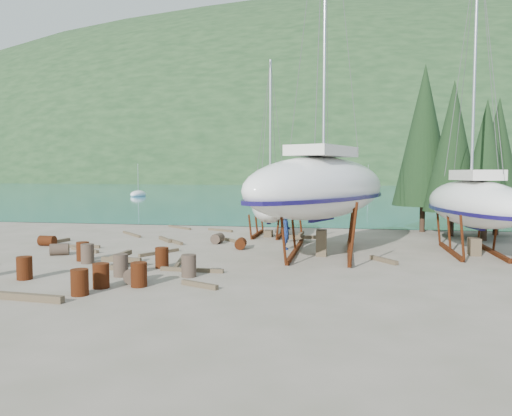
% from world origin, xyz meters
% --- Properties ---
extents(ground, '(600.00, 600.00, 0.00)m').
position_xyz_m(ground, '(0.00, 0.00, 0.00)').
color(ground, '#6C6855').
rests_on(ground, ground).
extents(bay_water, '(700.00, 700.00, 0.00)m').
position_xyz_m(bay_water, '(0.00, 315.00, 0.01)').
color(bay_water, '#1A6885').
rests_on(bay_water, ground).
extents(far_hill, '(800.00, 360.00, 110.00)m').
position_xyz_m(far_hill, '(0.00, 320.00, 0.00)').
color(far_hill, '#193219').
rests_on(far_hill, ground).
extents(far_house_left, '(6.60, 5.60, 5.60)m').
position_xyz_m(far_house_left, '(-60.00, 190.00, 2.92)').
color(far_house_left, beige).
rests_on(far_house_left, ground).
extents(far_house_center, '(6.60, 5.60, 5.60)m').
position_xyz_m(far_house_center, '(-20.00, 190.00, 2.92)').
color(far_house_center, beige).
rests_on(far_house_center, ground).
extents(far_house_right, '(6.60, 5.60, 5.60)m').
position_xyz_m(far_house_right, '(30.00, 190.00, 2.92)').
color(far_house_right, beige).
rests_on(far_house_right, ground).
extents(cypress_near_right, '(3.60, 3.60, 10.00)m').
position_xyz_m(cypress_near_right, '(12.50, 12.00, 5.79)').
color(cypress_near_right, black).
rests_on(cypress_near_right, ground).
extents(cypress_mid_right, '(3.06, 3.06, 8.50)m').
position_xyz_m(cypress_mid_right, '(14.00, 10.00, 4.92)').
color(cypress_mid_right, black).
rests_on(cypress_mid_right, ground).
extents(cypress_back_left, '(4.14, 4.14, 11.50)m').
position_xyz_m(cypress_back_left, '(11.00, 14.00, 6.66)').
color(cypress_back_left, black).
rests_on(cypress_back_left, ground).
extents(cypress_far_right, '(3.24, 3.24, 9.00)m').
position_xyz_m(cypress_far_right, '(15.50, 13.00, 5.21)').
color(cypress_far_right, black).
rests_on(cypress_far_right, ground).
extents(moored_boat_left, '(2.00, 5.00, 6.05)m').
position_xyz_m(moored_boat_left, '(-30.00, 60.00, 0.39)').
color(moored_boat_left, white).
rests_on(moored_boat_left, ground).
extents(moored_boat_mid, '(2.00, 5.00, 6.05)m').
position_xyz_m(moored_boat_mid, '(10.00, 80.00, 0.39)').
color(moored_boat_mid, white).
rests_on(moored_boat_mid, ground).
extents(moored_boat_far, '(2.00, 5.00, 6.05)m').
position_xyz_m(moored_boat_far, '(-8.00, 110.00, 0.39)').
color(moored_boat_far, white).
rests_on(moored_boat_far, ground).
extents(large_sailboat_near, '(8.75, 13.77, 20.94)m').
position_xyz_m(large_sailboat_near, '(4.62, 3.32, 3.37)').
color(large_sailboat_near, white).
rests_on(large_sailboat_near, ground).
extents(large_sailboat_far, '(4.51, 10.33, 15.80)m').
position_xyz_m(large_sailboat_far, '(12.09, 4.64, 2.58)').
color(large_sailboat_far, white).
rests_on(large_sailboat_far, ground).
extents(small_sailboat_shore, '(3.60, 7.38, 11.32)m').
position_xyz_m(small_sailboat_shore, '(0.91, 9.83, 1.87)').
color(small_sailboat_shore, white).
rests_on(small_sailboat_shore, ground).
extents(worker, '(0.58, 0.78, 1.94)m').
position_xyz_m(worker, '(2.67, 4.38, 0.97)').
color(worker, navy).
rests_on(worker, ground).
extents(drum_1, '(0.58, 0.88, 0.58)m').
position_xyz_m(drum_1, '(-1.89, -4.68, 0.29)').
color(drum_1, '#2D2823').
rests_on(drum_1, ground).
extents(drum_2, '(0.89, 0.60, 0.58)m').
position_xyz_m(drum_2, '(-10.65, 3.25, 0.29)').
color(drum_2, '#55280E').
rests_on(drum_2, ground).
extents(drum_3, '(0.58, 0.58, 0.88)m').
position_xyz_m(drum_3, '(-2.90, -6.84, 0.44)').
color(drum_3, '#55280E').
rests_on(drum_3, ground).
extents(drum_5, '(0.58, 0.58, 0.88)m').
position_xyz_m(drum_5, '(-2.91, -3.75, 0.44)').
color(drum_5, '#2D2823').
rests_on(drum_5, ground).
extents(drum_6, '(0.66, 0.93, 0.58)m').
position_xyz_m(drum_6, '(0.25, 4.10, 0.29)').
color(drum_6, '#55280E').
rests_on(drum_6, ground).
extents(drum_7, '(0.58, 0.58, 0.88)m').
position_xyz_m(drum_7, '(-1.47, -5.30, 0.44)').
color(drum_7, '#55280E').
rests_on(drum_7, ground).
extents(drum_8, '(0.58, 0.58, 0.88)m').
position_xyz_m(drum_8, '(-6.21, -0.77, 0.44)').
color(drum_8, '#55280E').
rests_on(drum_8, ground).
extents(drum_10, '(0.58, 0.58, 0.88)m').
position_xyz_m(drum_10, '(-2.71, -5.73, 0.44)').
color(drum_10, '#55280E').
rests_on(drum_10, ground).
extents(drum_11, '(0.66, 0.93, 0.58)m').
position_xyz_m(drum_11, '(-1.51, 5.92, 0.29)').
color(drum_11, '#2D2823').
rests_on(drum_11, ground).
extents(drum_13, '(0.58, 0.58, 0.88)m').
position_xyz_m(drum_13, '(-6.29, -4.93, 0.44)').
color(drum_13, '#55280E').
rests_on(drum_13, ground).
extents(drum_14, '(0.58, 0.58, 0.88)m').
position_xyz_m(drum_14, '(-1.97, -1.75, 0.44)').
color(drum_14, '#55280E').
rests_on(drum_14, ground).
extents(drum_15, '(1.04, 0.89, 0.58)m').
position_xyz_m(drum_15, '(-8.18, 0.49, 0.29)').
color(drum_15, '#2D2823').
rests_on(drum_15, ground).
extents(drum_16, '(0.58, 0.58, 0.88)m').
position_xyz_m(drum_16, '(-5.66, -1.34, 0.44)').
color(drum_16, '#2D2823').
rests_on(drum_16, ground).
extents(drum_17, '(0.58, 0.58, 0.88)m').
position_xyz_m(drum_17, '(-0.24, -3.35, 0.44)').
color(drum_17, '#2D2823').
rests_on(drum_17, ground).
extents(timber_0, '(2.33, 1.90, 0.14)m').
position_xyz_m(timber_0, '(-6.29, 13.07, 0.07)').
color(timber_0, brown).
rests_on(timber_0, ground).
extents(timber_1, '(1.19, 1.58, 0.19)m').
position_xyz_m(timber_1, '(7.52, 1.35, 0.10)').
color(timber_1, brown).
rests_on(timber_1, ground).
extents(timber_2, '(0.59, 1.99, 0.19)m').
position_xyz_m(timber_2, '(-10.79, 4.40, 0.09)').
color(timber_2, brown).
rests_on(timber_2, ground).
extents(timber_3, '(0.79, 3.03, 0.15)m').
position_xyz_m(timber_3, '(-1.49, -0.92, 0.07)').
color(timber_3, brown).
rests_on(timber_3, ground).
extents(timber_4, '(1.37, 1.50, 0.17)m').
position_xyz_m(timber_4, '(-3.92, 5.48, 0.09)').
color(timber_4, brown).
rests_on(timber_4, ground).
extents(timber_5, '(2.71, 0.26, 0.16)m').
position_xyz_m(timber_5, '(-0.43, -2.38, 0.08)').
color(timber_5, brown).
rests_on(timber_5, ground).
extents(timber_6, '(1.14, 1.37, 0.19)m').
position_xyz_m(timber_6, '(2.42, 9.00, 0.10)').
color(timber_6, brown).
rests_on(timber_6, ground).
extents(timber_7, '(1.55, 0.85, 0.17)m').
position_xyz_m(timber_7, '(0.68, -4.99, 0.09)').
color(timber_7, brown).
rests_on(timber_7, ground).
extents(timber_8, '(1.38, 1.73, 0.19)m').
position_xyz_m(timber_8, '(-4.91, 6.39, 0.09)').
color(timber_8, brown).
rests_on(timber_8, ground).
extents(timber_9, '(2.02, 1.17, 0.15)m').
position_xyz_m(timber_9, '(-2.88, 11.86, 0.08)').
color(timber_9, brown).
rests_on(timber_9, ground).
extents(timber_10, '(2.12, 2.28, 0.16)m').
position_xyz_m(timber_10, '(-1.04, 6.90, 0.08)').
color(timber_10, brown).
rests_on(timber_10, ground).
extents(timber_11, '(1.35, 2.25, 0.15)m').
position_xyz_m(timber_11, '(-3.43, 1.68, 0.08)').
color(timber_11, brown).
rests_on(timber_11, ground).
extents(timber_12, '(2.11, 1.22, 0.17)m').
position_xyz_m(timber_12, '(-7.58, 1.82, 0.08)').
color(timber_12, brown).
rests_on(timber_12, ground).
extents(timber_15, '(2.20, 2.28, 0.15)m').
position_xyz_m(timber_15, '(-8.04, 8.58, 0.07)').
color(timber_15, brown).
rests_on(timber_15, ground).
extents(timber_16, '(3.17, 0.50, 0.23)m').
position_xyz_m(timber_16, '(-4.44, -7.78, 0.11)').
color(timber_16, brown).
rests_on(timber_16, ground).
extents(timber_17, '(2.18, 0.26, 0.16)m').
position_xyz_m(timber_17, '(-8.40, 2.88, 0.08)').
color(timber_17, brown).
rests_on(timber_17, ground).
extents(timber_pile_fore, '(1.80, 1.80, 0.60)m').
position_xyz_m(timber_pile_fore, '(-3.82, -1.78, 0.30)').
color(timber_pile_fore, brown).
rests_on(timber_pile_fore, ground).
extents(timber_pile_aft, '(1.80, 1.80, 0.60)m').
position_xyz_m(timber_pile_aft, '(3.21, 7.36, 0.30)').
color(timber_pile_aft, brown).
rests_on(timber_pile_aft, ground).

